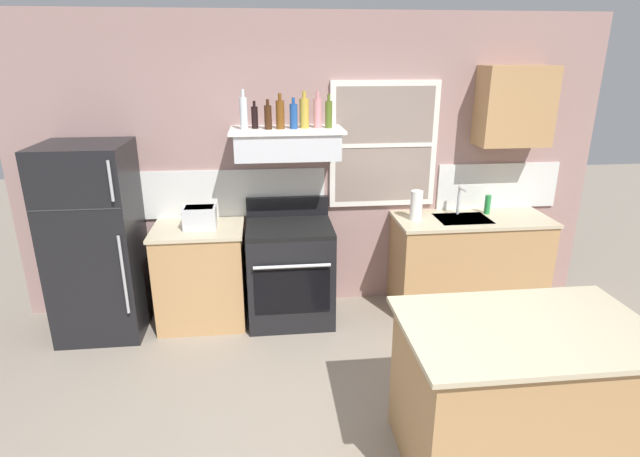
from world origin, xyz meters
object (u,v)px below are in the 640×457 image
(toaster, at_px, (200,217))
(bottle_amber_wine, at_px, (280,114))
(bottle_rose_pink, at_px, (318,113))
(kitchen_island, at_px, (518,394))
(refrigerator, at_px, (96,242))
(stove_range, at_px, (290,271))
(paper_towel_roll, at_px, (416,205))
(bottle_blue_liqueur, at_px, (294,116))
(bottle_balsamic_dark, at_px, (255,117))
(bottle_olive_oil_square, at_px, (329,114))
(bottle_brown_stout, at_px, (268,117))
(dish_soap_bottle, at_px, (488,204))
(bottle_clear_tall, at_px, (244,113))
(bottle_champagne_gold_foil, at_px, (304,113))

(toaster, relative_size, bottle_amber_wine, 1.02)
(bottle_rose_pink, xyz_separation_m, kitchen_island, (0.97, -2.01, -1.42))
(refrigerator, relative_size, stove_range, 1.53)
(paper_towel_roll, bearing_deg, bottle_rose_pink, 175.75)
(paper_towel_roll, relative_size, kitchen_island, 0.19)
(bottle_blue_liqueur, bearing_deg, kitchen_island, -59.28)
(bottle_balsamic_dark, distance_m, bottle_amber_wine, 0.22)
(bottle_balsamic_dark, distance_m, bottle_rose_pink, 0.53)
(bottle_olive_oil_square, height_order, kitchen_island, bottle_olive_oil_square)
(refrigerator, bearing_deg, stove_range, 0.79)
(refrigerator, height_order, bottle_olive_oil_square, bottle_olive_oil_square)
(kitchen_island, bearing_deg, toaster, 136.20)
(kitchen_island, bearing_deg, bottle_olive_oil_square, 113.71)
(bottle_brown_stout, bearing_deg, bottle_blue_liqueur, 1.51)
(stove_range, bearing_deg, bottle_brown_stout, 156.98)
(bottle_amber_wine, bearing_deg, bottle_balsamic_dark, 169.01)
(bottle_brown_stout, xyz_separation_m, bottle_blue_liqueur, (0.21, 0.01, 0.01))
(bottle_rose_pink, height_order, bottle_olive_oil_square, bottle_rose_pink)
(dish_soap_bottle, xyz_separation_m, kitchen_island, (-0.65, -2.04, -0.54))
(bottle_clear_tall, distance_m, bottle_blue_liqueur, 0.41)
(bottle_balsamic_dark, xyz_separation_m, bottle_amber_wine, (0.21, -0.04, 0.03))
(bottle_olive_oil_square, xyz_separation_m, kitchen_island, (0.87, -1.99, -1.41))
(bottle_amber_wine, bearing_deg, kitchen_island, -57.07)
(bottle_balsamic_dark, height_order, kitchen_island, bottle_balsamic_dark)
(bottle_clear_tall, bearing_deg, refrigerator, -176.00)
(bottle_brown_stout, xyz_separation_m, bottle_champagne_gold_foil, (0.31, 0.04, 0.03))
(toaster, height_order, bottle_champagne_gold_foil, bottle_champagne_gold_foil)
(toaster, relative_size, paper_towel_roll, 1.10)
(refrigerator, xyz_separation_m, bottle_champagne_gold_foil, (1.80, 0.13, 1.04))
(bottle_clear_tall, relative_size, kitchen_island, 0.23)
(refrigerator, relative_size, bottle_blue_liqueur, 6.48)
(stove_range, bearing_deg, dish_soap_bottle, 4.18)
(bottle_champagne_gold_foil, height_order, bottle_olive_oil_square, bottle_champagne_gold_foil)
(toaster, relative_size, bottle_clear_tall, 0.91)
(toaster, height_order, kitchen_island, toaster)
(toaster, xyz_separation_m, bottle_clear_tall, (0.42, 0.05, 0.87))
(bottle_amber_wine, bearing_deg, paper_towel_roll, -2.05)
(bottle_olive_oil_square, bearing_deg, bottle_amber_wine, -179.04)
(bottle_balsamic_dark, bearing_deg, stove_range, -24.68)
(bottle_amber_wine, bearing_deg, toaster, -175.05)
(bottle_rose_pink, relative_size, dish_soap_bottle, 1.69)
(bottle_olive_oil_square, bearing_deg, bottle_brown_stout, -177.55)
(toaster, height_order, bottle_brown_stout, bottle_brown_stout)
(bottle_clear_tall, distance_m, dish_soap_bottle, 2.40)
(bottle_blue_liqueur, bearing_deg, bottle_brown_stout, -178.49)
(bottle_balsamic_dark, height_order, paper_towel_roll, bottle_balsamic_dark)
(bottle_blue_liqueur, bearing_deg, bottle_olive_oil_square, 3.12)
(bottle_champagne_gold_foil, height_order, paper_towel_roll, bottle_champagne_gold_foil)
(dish_soap_bottle, bearing_deg, paper_towel_roll, -172.13)
(paper_towel_roll, bearing_deg, bottle_blue_liqueur, 178.23)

